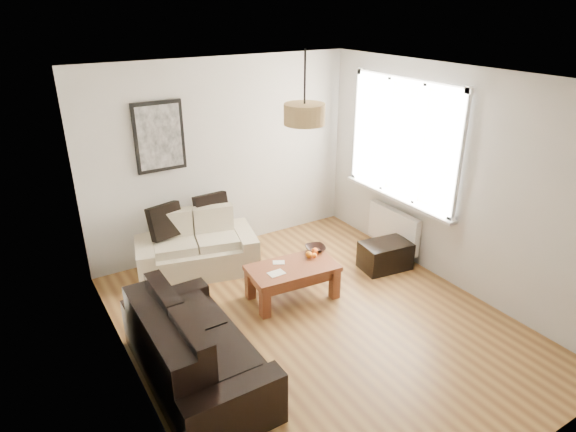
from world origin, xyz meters
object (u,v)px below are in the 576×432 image
sofa_leather (196,344)px  ottoman (385,255)px  loveseat_cream (196,244)px  coffee_table (292,282)px

sofa_leather → ottoman: (2.88, 0.66, -0.21)m
loveseat_cream → coffee_table: 1.41m
loveseat_cream → ottoman: (2.11, -1.25, -0.19)m
loveseat_cream → ottoman: size_ratio=2.37×
loveseat_cream → sofa_leather: size_ratio=0.84×
sofa_leather → ottoman: size_ratio=2.83×
sofa_leather → loveseat_cream: bearing=-22.1°
loveseat_cream → coffee_table: (0.70, -1.21, -0.16)m
coffee_table → ottoman: bearing=-1.5°
sofa_leather → coffee_table: size_ratio=1.74×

